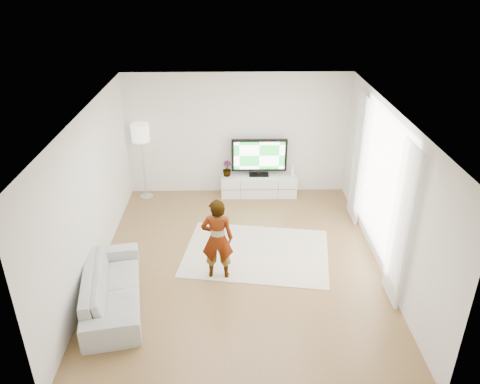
{
  "coord_description": "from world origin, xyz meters",
  "views": [
    {
      "loc": [
        -0.13,
        -7.0,
        4.95
      ],
      "look_at": [
        0.01,
        0.4,
        1.25
      ],
      "focal_mm": 35.0,
      "sensor_mm": 36.0,
      "label": 1
    }
  ],
  "objects_px": {
    "floor_lamp": "(141,136)",
    "player": "(217,239)",
    "television": "(259,156)",
    "rug": "(256,253)",
    "media_console": "(259,185)",
    "sofa": "(112,288)"
  },
  "relations": [
    {
      "from": "rug",
      "to": "player",
      "type": "relative_size",
      "value": 1.79
    },
    {
      "from": "floor_lamp",
      "to": "television",
      "type": "bearing_deg",
      "value": 2.03
    },
    {
      "from": "sofa",
      "to": "floor_lamp",
      "type": "bearing_deg",
      "value": -9.6
    },
    {
      "from": "floor_lamp",
      "to": "rug",
      "type": "bearing_deg",
      "value": -44.17
    },
    {
      "from": "media_console",
      "to": "rug",
      "type": "relative_size",
      "value": 0.65
    },
    {
      "from": "media_console",
      "to": "floor_lamp",
      "type": "height_order",
      "value": "floor_lamp"
    },
    {
      "from": "television",
      "to": "rug",
      "type": "bearing_deg",
      "value": -94.03
    },
    {
      "from": "floor_lamp",
      "to": "player",
      "type": "bearing_deg",
      "value": -60.45
    },
    {
      "from": "rug",
      "to": "player",
      "type": "height_order",
      "value": "player"
    },
    {
      "from": "rug",
      "to": "floor_lamp",
      "type": "bearing_deg",
      "value": 135.83
    },
    {
      "from": "media_console",
      "to": "floor_lamp",
      "type": "xyz_separation_m",
      "value": [
        -2.61,
        -0.06,
        1.24
      ]
    },
    {
      "from": "floor_lamp",
      "to": "sofa",
      "type": "bearing_deg",
      "value": -88.72
    },
    {
      "from": "player",
      "to": "floor_lamp",
      "type": "relative_size",
      "value": 0.84
    },
    {
      "from": "media_console",
      "to": "floor_lamp",
      "type": "distance_m",
      "value": 2.89
    },
    {
      "from": "media_console",
      "to": "player",
      "type": "xyz_separation_m",
      "value": [
        -0.87,
        -3.12,
        0.51
      ]
    },
    {
      "from": "television",
      "to": "rug",
      "type": "height_order",
      "value": "television"
    },
    {
      "from": "rug",
      "to": "media_console",
      "type": "bearing_deg",
      "value": 85.92
    },
    {
      "from": "television",
      "to": "sofa",
      "type": "height_order",
      "value": "television"
    },
    {
      "from": "player",
      "to": "floor_lamp",
      "type": "bearing_deg",
      "value": -59.25
    },
    {
      "from": "television",
      "to": "rug",
      "type": "relative_size",
      "value": 0.47
    },
    {
      "from": "rug",
      "to": "sofa",
      "type": "distance_m",
      "value": 2.75
    },
    {
      "from": "rug",
      "to": "sofa",
      "type": "height_order",
      "value": "sofa"
    }
  ]
}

